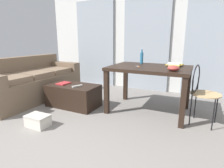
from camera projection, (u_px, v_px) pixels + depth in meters
ground_plane at (106, 120)px, 2.74m from camera, size 7.83×7.83×0.00m
wall_back at (147, 36)px, 4.22m from camera, size 5.29×0.10×2.49m
curtains at (146, 44)px, 4.19m from camera, size 3.76×0.03×2.11m
couch at (31, 82)px, 3.69m from camera, size 0.92×1.98×0.82m
coffee_table at (73, 95)px, 3.28m from camera, size 0.90×0.50×0.39m
craft_table at (150, 73)px, 2.95m from camera, size 1.24×0.90×0.75m
wire_chair at (201, 88)px, 2.53m from camera, size 0.40×0.42×0.83m
bottle_near at (142, 58)px, 3.28m from camera, size 0.06×0.06×0.25m
bowl at (173, 68)px, 2.50m from camera, size 0.16×0.16×0.08m
book_stack at (174, 65)px, 2.96m from camera, size 0.26×0.31×0.05m
scissors at (138, 66)px, 2.91m from camera, size 0.09×0.10×0.00m
tv_remote_primary at (77, 86)px, 3.11m from camera, size 0.11×0.19×0.02m
magazine at (64, 83)px, 3.31m from camera, size 0.18×0.23×0.02m
shoebox at (38, 121)px, 2.52m from camera, size 0.31×0.22×0.16m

